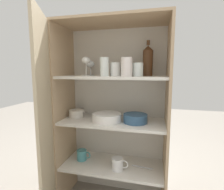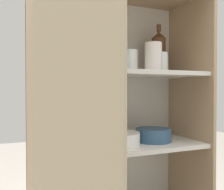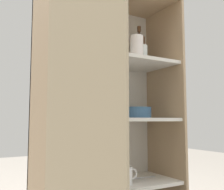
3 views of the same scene
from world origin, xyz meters
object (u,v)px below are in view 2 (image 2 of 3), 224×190
Objects in this scene: plate_stack_white at (116,139)px; serving_bowl_small at (51,141)px; wine_bottle at (159,52)px; mixing_bowl_large at (153,134)px.

serving_bowl_small is at bearing 166.84° from plate_stack_white.
wine_bottle is 2.09× the size of serving_bowl_small.
wine_bottle reaches higher than plate_stack_white.
wine_bottle is 0.53m from plate_stack_white.
wine_bottle is 1.46× the size of mixing_bowl_large.
wine_bottle is at bearing 2.87° from serving_bowl_small.
plate_stack_white is 1.77× the size of serving_bowl_small.
mixing_bowl_large reaches higher than serving_bowl_small.
plate_stack_white is at bearing -173.85° from mixing_bowl_large.
serving_bowl_small is at bearing 175.05° from mixing_bowl_large.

